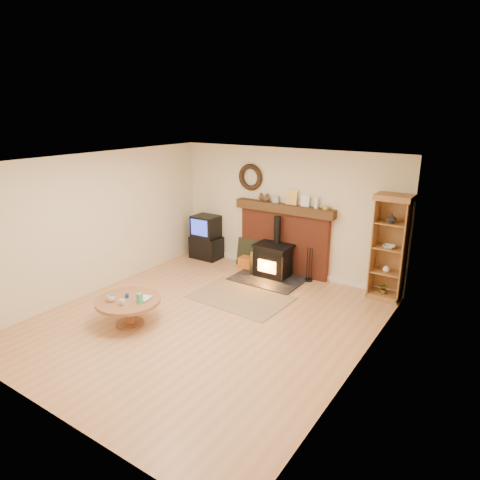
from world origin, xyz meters
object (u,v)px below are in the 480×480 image
Objects in this scene: tv_unit at (206,238)px; curio_cabinet at (390,248)px; wood_stove at (272,262)px; coffee_table at (128,304)px.

curio_cabinet is (4.10, 0.09, 0.49)m from tv_unit.
curio_cabinet is (2.23, 0.28, 0.63)m from wood_stove.
curio_cabinet is 4.62m from coffee_table.
tv_unit is 4.13m from curio_cabinet.
curio_cabinet is at bearing 1.21° from tv_unit.
coffee_table is at bearing -106.62° from wood_stove.
coffee_table is at bearing -133.26° from curio_cabinet.
curio_cabinet reaches higher than coffee_table.
wood_stove is 3.18m from coffee_table.
curio_cabinet reaches higher than tv_unit.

